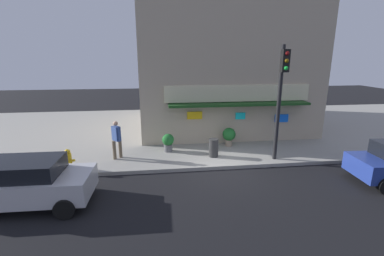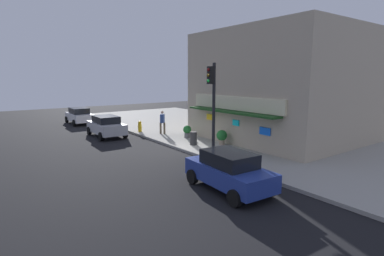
% 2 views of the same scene
% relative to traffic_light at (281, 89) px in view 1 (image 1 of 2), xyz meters
% --- Properties ---
extents(ground_plane, '(64.64, 64.64, 0.00)m').
position_rel_traffic_light_xyz_m(ground_plane, '(-2.68, -0.50, -3.49)').
color(ground_plane, black).
extents(sidewalk, '(43.10, 13.65, 0.17)m').
position_rel_traffic_light_xyz_m(sidewalk, '(-2.68, 6.32, -3.40)').
color(sidewalk, gray).
rests_on(sidewalk, ground_plane).
extents(corner_building, '(10.45, 10.57, 7.58)m').
position_rel_traffic_light_xyz_m(corner_building, '(-1.11, 7.64, 0.46)').
color(corner_building, tan).
rests_on(corner_building, sidewalk).
extents(traffic_light, '(0.32, 0.58, 5.19)m').
position_rel_traffic_light_xyz_m(traffic_light, '(0.00, 0.00, 0.00)').
color(traffic_light, black).
rests_on(traffic_light, sidewalk).
extents(fire_hydrant, '(0.54, 0.30, 0.89)m').
position_rel_traffic_light_xyz_m(fire_hydrant, '(-9.28, 0.07, -2.89)').
color(fire_hydrant, gold).
rests_on(fire_hydrant, sidewalk).
extents(trash_can, '(0.46, 0.46, 0.88)m').
position_rel_traffic_light_xyz_m(trash_can, '(-2.80, 0.75, -2.88)').
color(trash_can, '#2D2D2D').
rests_on(trash_can, sidewalk).
extents(pedestrian, '(0.47, 0.51, 1.81)m').
position_rel_traffic_light_xyz_m(pedestrian, '(-7.37, 1.09, -2.32)').
color(pedestrian, brown).
rests_on(pedestrian, sidewalk).
extents(potted_plant_by_doorway, '(0.70, 0.70, 1.00)m').
position_rel_traffic_light_xyz_m(potted_plant_by_doorway, '(-1.66, 2.23, -2.73)').
color(potted_plant_by_doorway, gray).
rests_on(potted_plant_by_doorway, sidewalk).
extents(potted_plant_by_window, '(0.60, 0.60, 0.92)m').
position_rel_traffic_light_xyz_m(potted_plant_by_window, '(-4.95, 1.76, -2.80)').
color(potted_plant_by_window, '#59595B').
rests_on(potted_plant_by_window, sidewalk).
extents(parked_car_silver, '(4.17, 2.13, 1.61)m').
position_rel_traffic_light_xyz_m(parked_car_silver, '(-9.77, -2.55, -2.65)').
color(parked_car_silver, '#B7B7BC').
rests_on(parked_car_silver, ground_plane).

